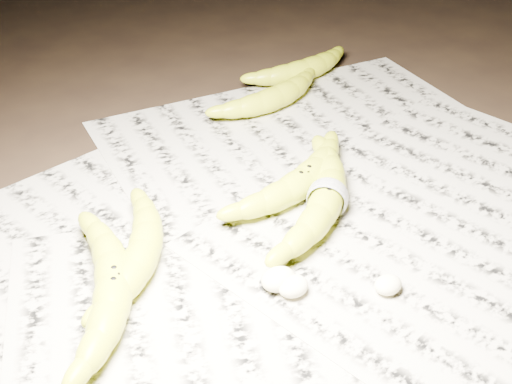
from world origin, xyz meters
TOP-DOWN VIEW (x-y plane):
  - ground at (0.00, 0.00)m, footprint 3.00×3.00m
  - newspaper_patch at (0.02, 0.01)m, footprint 0.90×0.70m
  - banana_left_a at (-0.21, -0.01)m, footprint 0.16×0.23m
  - banana_left_b at (-0.15, 0.02)m, footprint 0.17×0.19m
  - banana_center at (0.08, 0.03)m, footprint 0.22×0.12m
  - banana_taped at (0.08, -0.02)m, footprint 0.23×0.20m
  - banana_upper_a at (0.19, 0.24)m, footprint 0.20×0.08m
  - banana_upper_b at (0.29, 0.29)m, footprint 0.18×0.06m
  - measuring_tape at (0.08, -0.02)m, footprint 0.03×0.04m
  - flesh_chunk_a at (-0.06, -0.09)m, footprint 0.04×0.03m
  - flesh_chunk_b at (-0.05, -0.11)m, footprint 0.03×0.03m
  - flesh_chunk_c at (0.03, -0.17)m, footprint 0.03×0.03m

SIDE VIEW (x-z plane):
  - ground at x=0.00m, z-range 0.00..0.00m
  - newspaper_patch at x=0.02m, z-range 0.00..0.01m
  - flesh_chunk_c at x=0.03m, z-range 0.01..0.03m
  - flesh_chunk_b at x=-0.05m, z-range 0.01..0.03m
  - flesh_chunk_a at x=-0.06m, z-range 0.01..0.03m
  - banana_upper_b at x=0.29m, z-range 0.01..0.04m
  - banana_upper_a at x=0.19m, z-range 0.01..0.05m
  - banana_left_b at x=-0.15m, z-range 0.01..0.05m
  - banana_center at x=0.08m, z-range 0.01..0.05m
  - banana_left_a at x=-0.21m, z-range 0.01..0.05m
  - measuring_tape at x=0.08m, z-range 0.00..0.05m
  - banana_taped at x=0.08m, z-range 0.01..0.05m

